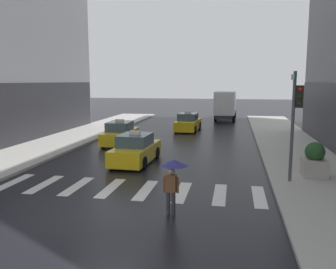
% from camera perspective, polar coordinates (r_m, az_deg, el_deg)
% --- Properties ---
extents(ground_plane, '(160.00, 160.00, 0.00)m').
position_cam_1_polar(ground_plane, '(12.61, -10.51, -12.61)').
color(ground_plane, black).
extents(crosswalk_markings, '(11.30, 2.80, 0.01)m').
position_cam_1_polar(crosswalk_markings, '(15.29, -6.43, -8.68)').
color(crosswalk_markings, silver).
rests_on(crosswalk_markings, ground).
extents(traffic_light_pole, '(0.44, 0.84, 4.80)m').
position_cam_1_polar(traffic_light_pole, '(16.21, 19.84, 3.58)').
color(traffic_light_pole, '#47474C').
rests_on(traffic_light_pole, curb_right).
extents(taxi_lead, '(2.05, 4.59, 1.80)m').
position_cam_1_polar(taxi_lead, '(19.88, -5.22, -2.47)').
color(taxi_lead, yellow).
rests_on(taxi_lead, ground).
extents(taxi_second, '(2.08, 4.61, 1.80)m').
position_cam_1_polar(taxi_second, '(25.96, -7.69, 0.10)').
color(taxi_second, yellow).
rests_on(taxi_second, ground).
extents(taxi_third, '(2.11, 4.62, 1.80)m').
position_cam_1_polar(taxi_third, '(32.54, 3.24, 1.88)').
color(taxi_third, yellow).
rests_on(taxi_third, ground).
extents(box_truck, '(2.44, 7.60, 3.35)m').
position_cam_1_polar(box_truck, '(41.59, 9.24, 4.81)').
color(box_truck, '#2D2D2D').
rests_on(box_truck, ground).
extents(pedestrian_with_umbrella, '(0.96, 0.96, 1.94)m').
position_cam_1_polar(pedestrian_with_umbrella, '(11.94, 0.82, -6.03)').
color(pedestrian_with_umbrella, '#333338').
rests_on(pedestrian_with_umbrella, ground).
extents(planter_near_corner, '(1.10, 1.10, 1.60)m').
position_cam_1_polar(planter_near_corner, '(17.80, 22.47, -3.92)').
color(planter_near_corner, '#A8A399').
rests_on(planter_near_corner, curb_right).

